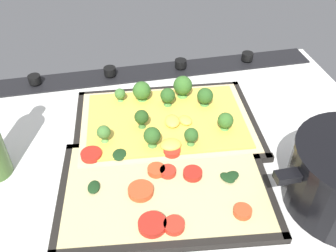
{
  "coord_description": "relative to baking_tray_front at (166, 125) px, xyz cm",
  "views": [
    {
      "loc": [
        10.29,
        47.28,
        47.67
      ],
      "look_at": [
        0.07,
        -1.99,
        5.17
      ],
      "focal_mm": 39.63,
      "sensor_mm": 36.0,
      "label": 1
    }
  ],
  "objects": [
    {
      "name": "veggie_pizza_back",
      "position": [
        3.58,
        16.18,
        0.73
      ],
      "size": [
        34.3,
        24.05,
        1.9
      ],
      "color": "#CBBB80",
      "rests_on": "baking_tray_back"
    },
    {
      "name": "baking_tray_front",
      "position": [
        0.0,
        0.0,
        0.0
      ],
      "size": [
        37.34,
        27.33,
        1.3
      ],
      "color": "black",
      "rests_on": "ground_plane"
    },
    {
      "name": "stove_control_panel",
      "position": [
        0.76,
        -20.28,
        0.17
      ],
      "size": [
        81.61,
        7.0,
        2.6
      ],
      "color": "black",
      "rests_on": "ground_plane"
    },
    {
      "name": "ground_plane",
      "position": [
        0.76,
        7.97,
        -1.87
      ],
      "size": [
        85.01,
        63.52,
        3.0
      ],
      "primitive_type": "cube",
      "color": "silver"
    },
    {
      "name": "baking_tray_back",
      "position": [
        3.38,
        16.19,
        0.0
      ],
      "size": [
        36.97,
        26.72,
        1.3
      ],
      "color": "black",
      "rests_on": "ground_plane"
    },
    {
      "name": "broccoli_pizza",
      "position": [
        -0.25,
        -0.34,
        1.55
      ],
      "size": [
        34.75,
        24.74,
        6.11
      ],
      "color": "beige",
      "rests_on": "baking_tray_front"
    }
  ]
}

